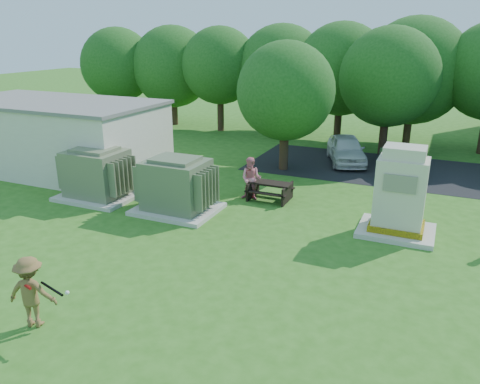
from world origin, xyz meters
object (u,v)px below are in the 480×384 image
at_px(transformer_left, 97,175).
at_px(car_white, 346,149).
at_px(generator_cabinet, 400,196).
at_px(batter, 31,292).
at_px(person_at_picnic, 251,179).
at_px(picnic_table, 270,189).
at_px(car_silver_a, 399,159).
at_px(transformer_right, 176,186).

bearing_deg(transformer_left, car_white, 49.76).
relative_size(transformer_left, generator_cabinet, 1.01).
xyz_separation_m(generator_cabinet, batter, (-6.98, -8.77, -0.45)).
xyz_separation_m(transformer_left, person_at_picnic, (5.73, 2.33, -0.11)).
bearing_deg(generator_cabinet, car_white, 112.49).
bearing_deg(picnic_table, car_white, 76.92).
bearing_deg(person_at_picnic, car_silver_a, 45.58).
height_order(transformer_left, car_white, transformer_left).
height_order(transformer_right, picnic_table, transformer_right).
height_order(person_at_picnic, car_white, person_at_picnic).
bearing_deg(transformer_left, generator_cabinet, 6.00).
relative_size(transformer_right, car_white, 0.73).
distance_m(picnic_table, car_white, 7.08).
relative_size(transformer_left, picnic_table, 1.76).
distance_m(picnic_table, car_silver_a, 7.57).
bearing_deg(picnic_table, transformer_right, -136.39).
xyz_separation_m(car_white, car_silver_a, (2.66, -0.63, -0.06)).
bearing_deg(transformer_left, batter, -59.32).
bearing_deg(car_white, picnic_table, -123.54).
distance_m(generator_cabinet, car_silver_a, 7.72).
height_order(car_white, car_silver_a, car_white).
relative_size(transformer_right, picnic_table, 1.76).
relative_size(person_at_picnic, car_silver_a, 0.45).
relative_size(batter, car_silver_a, 0.44).
relative_size(transformer_left, person_at_picnic, 1.74).
relative_size(generator_cabinet, picnic_table, 1.75).
bearing_deg(transformer_left, picnic_table, 22.04).
bearing_deg(generator_cabinet, person_at_picnic, 168.86).
bearing_deg(transformer_right, person_at_picnic, 48.96).
bearing_deg(generator_cabinet, batter, -128.54).
bearing_deg(car_white, car_silver_a, -33.88).
xyz_separation_m(transformer_left, generator_cabinet, (11.47, 1.21, 0.33)).
bearing_deg(batter, transformer_left, -76.52).
relative_size(transformer_left, transformer_right, 1.00).
distance_m(transformer_right, car_white, 10.44).
bearing_deg(transformer_right, picnic_table, 43.61).
height_order(transformer_left, person_at_picnic, transformer_left).
bearing_deg(car_silver_a, person_at_picnic, 37.73).
bearing_deg(transformer_left, transformer_right, 0.00).
distance_m(person_at_picnic, car_silver_a, 8.20).
height_order(transformer_right, car_white, transformer_right).
distance_m(transformer_left, person_at_picnic, 6.19).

